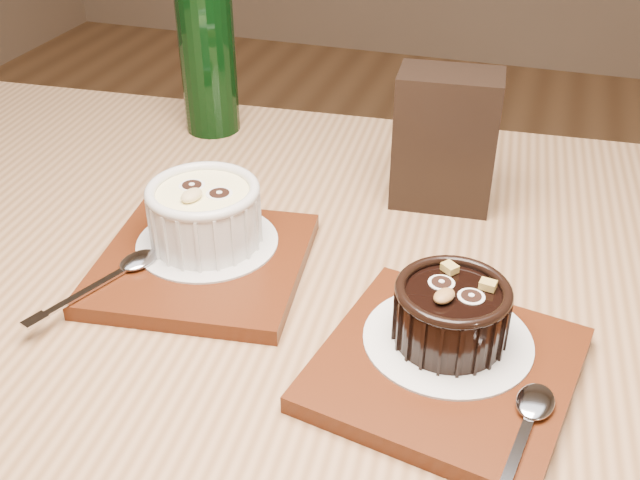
# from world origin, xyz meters

# --- Properties ---
(table) EXTENTS (1.25, 0.88, 0.75)m
(table) POSITION_xyz_m (0.11, -0.29, 0.66)
(table) COLOR brown
(table) RESTS_ON ground
(tray_left) EXTENTS (0.20, 0.20, 0.01)m
(tray_left) POSITION_xyz_m (0.02, -0.27, 0.76)
(tray_left) COLOR #51210D
(tray_left) RESTS_ON table
(doily_left) EXTENTS (0.13, 0.13, 0.00)m
(doily_left) POSITION_xyz_m (0.02, -0.25, 0.77)
(doily_left) COLOR silver
(doily_left) RESTS_ON tray_left
(ramekin_white) EXTENTS (0.10, 0.10, 0.06)m
(ramekin_white) POSITION_xyz_m (0.02, -0.25, 0.80)
(ramekin_white) COLOR silver
(ramekin_white) RESTS_ON doily_left
(spoon_left) EXTENTS (0.07, 0.13, 0.01)m
(spoon_left) POSITION_xyz_m (-0.04, -0.33, 0.77)
(spoon_left) COLOR silver
(spoon_left) RESTS_ON tray_left
(tray_right) EXTENTS (0.21, 0.21, 0.01)m
(tray_right) POSITION_xyz_m (0.26, -0.34, 0.76)
(tray_right) COLOR #51210D
(tray_right) RESTS_ON table
(doily_right) EXTENTS (0.13, 0.13, 0.00)m
(doily_right) POSITION_xyz_m (0.25, -0.32, 0.77)
(doily_right) COLOR silver
(doily_right) RESTS_ON tray_right
(ramekin_dark) EXTENTS (0.09, 0.09, 0.05)m
(ramekin_dark) POSITION_xyz_m (0.25, -0.32, 0.79)
(ramekin_dark) COLOR black
(ramekin_dark) RESTS_ON doily_right
(spoon_right) EXTENTS (0.05, 0.14, 0.01)m
(spoon_right) POSITION_xyz_m (0.32, -0.40, 0.77)
(spoon_right) COLOR silver
(spoon_right) RESTS_ON tray_right
(condiment_stand) EXTENTS (0.10, 0.07, 0.14)m
(condiment_stand) POSITION_xyz_m (0.21, -0.08, 0.82)
(condiment_stand) COLOR black
(condiment_stand) RESTS_ON table
(green_bottle) EXTENTS (0.07, 0.07, 0.25)m
(green_bottle) POSITION_xyz_m (-0.09, 0.01, 0.85)
(green_bottle) COLOR black
(green_bottle) RESTS_ON table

